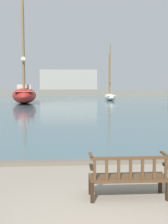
# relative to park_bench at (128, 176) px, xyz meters

# --- Properties ---
(harbor_water) EXTENTS (100.00, 80.00, 0.08)m
(harbor_water) POSITION_rel_park_bench_xyz_m (-0.71, 42.76, -0.43)
(harbor_water) COLOR #476670
(harbor_water) RESTS_ON ground
(quay_edge_kerb) EXTENTS (40.00, 0.30, 0.12)m
(quay_edge_kerb) POSITION_rel_park_bench_xyz_m (-0.71, 2.61, -0.41)
(quay_edge_kerb) COLOR #675F54
(quay_edge_kerb) RESTS_ON ground
(park_bench) EXTENTS (1.60, 0.53, 0.92)m
(park_bench) POSITION_rel_park_bench_xyz_m (0.00, 0.00, 0.00)
(park_bench) COLOR black
(park_bench) RESTS_ON ground
(sailboat_mid_starboard) EXTENTS (4.65, 11.73, 17.02)m
(sailboat_mid_starboard) POSITION_rel_park_bench_xyz_m (-6.89, 32.67, 1.10)
(sailboat_mid_starboard) COLOR maroon
(sailboat_mid_starboard) RESTS_ON harbor_water
(sailboat_far_starboard) EXTENTS (2.00, 7.76, 9.17)m
(sailboat_far_starboard) POSITION_rel_park_bench_xyz_m (5.93, 40.16, 0.30)
(sailboat_far_starboard) COLOR silver
(sailboat_far_starboard) RESTS_ON harbor_water
(far_breakwater) EXTENTS (58.41, 2.40, 6.30)m
(far_breakwater) POSITION_rel_park_bench_xyz_m (-0.97, 61.99, 1.49)
(far_breakwater) COLOR slate
(far_breakwater) RESTS_ON ground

